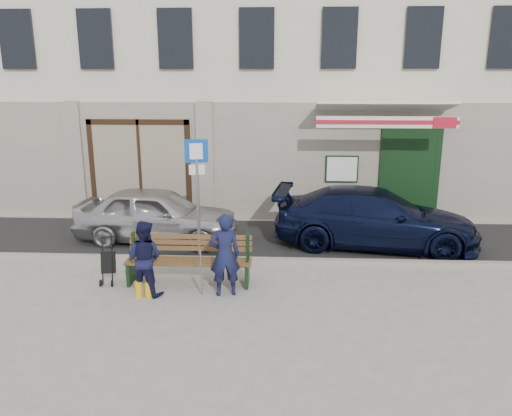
# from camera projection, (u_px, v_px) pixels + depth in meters

# --- Properties ---
(ground) EXTENTS (80.00, 80.00, 0.00)m
(ground) POSITION_uv_depth(u_px,v_px,m) (244.00, 293.00, 9.21)
(ground) COLOR #9E9991
(ground) RESTS_ON ground
(asphalt_lane) EXTENTS (60.00, 3.20, 0.01)m
(asphalt_lane) POSITION_uv_depth(u_px,v_px,m) (253.00, 239.00, 12.20)
(asphalt_lane) COLOR #282828
(asphalt_lane) RESTS_ON ground
(curb) EXTENTS (60.00, 0.18, 0.12)m
(curb) POSITION_uv_depth(u_px,v_px,m) (249.00, 261.00, 10.64)
(curb) COLOR #9E9384
(curb) RESTS_ON ground
(building) EXTENTS (20.00, 8.27, 10.00)m
(building) POSITION_uv_depth(u_px,v_px,m) (262.00, 41.00, 16.09)
(building) COLOR beige
(building) RESTS_ON ground
(car_silver) EXTENTS (3.99, 1.90, 1.32)m
(car_silver) POSITION_uv_depth(u_px,v_px,m) (157.00, 214.00, 11.96)
(car_silver) COLOR silver
(car_silver) RESTS_ON ground
(car_navy) EXTENTS (4.88, 2.52, 1.36)m
(car_navy) POSITION_uv_depth(u_px,v_px,m) (375.00, 218.00, 11.61)
(car_navy) COLOR black
(car_navy) RESTS_ON ground
(parking_sign) EXTENTS (0.48, 0.14, 2.62)m
(parking_sign) POSITION_uv_depth(u_px,v_px,m) (197.00, 181.00, 10.45)
(parking_sign) COLOR gray
(parking_sign) RESTS_ON ground
(bench) EXTENTS (2.40, 1.17, 0.98)m
(bench) POSITION_uv_depth(u_px,v_px,m) (186.00, 261.00, 9.52)
(bench) COLOR brown
(bench) RESTS_ON ground
(man) EXTENTS (0.63, 0.49, 1.54)m
(man) POSITION_uv_depth(u_px,v_px,m) (225.00, 255.00, 8.95)
(man) COLOR #141738
(man) RESTS_ON ground
(woman) EXTENTS (0.79, 0.68, 1.40)m
(woman) POSITION_uv_depth(u_px,v_px,m) (144.00, 258.00, 8.98)
(woman) COLOR #121433
(woman) RESTS_ON ground
(stroller) EXTENTS (0.29, 0.39, 0.90)m
(stroller) POSITION_uv_depth(u_px,v_px,m) (108.00, 263.00, 9.55)
(stroller) COLOR black
(stroller) RESTS_ON ground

